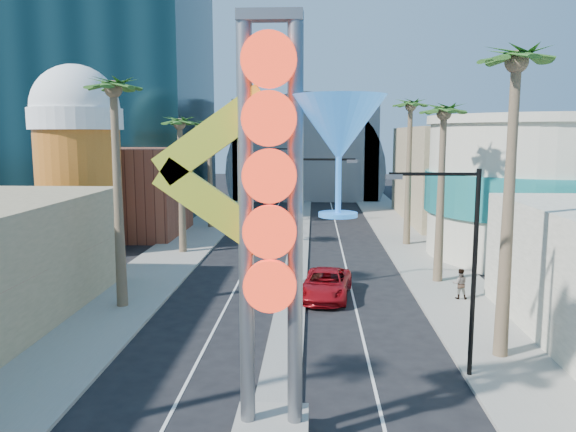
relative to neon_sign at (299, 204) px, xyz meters
name	(u,v)px	position (x,y,z in m)	size (l,w,h in m)	color
sidewalk_west	(191,240)	(-10.32, 32.04, -7.23)	(5.00, 100.00, 0.15)	gray
sidewalk_east	(410,242)	(8.68, 32.04, -7.23)	(5.00, 100.00, 0.15)	gray
median	(300,235)	(-0.82, 35.04, -7.23)	(1.60, 84.00, 0.15)	gray
brick_filler_west	(127,192)	(-16.82, 35.04, -3.31)	(10.00, 10.00, 8.00)	brown
filler_east	(453,175)	(15.18, 45.04, -2.31)	(10.00, 20.00, 10.00)	#93835F
beer_mug	(78,153)	(-17.82, 27.04, 0.54)	(7.00, 7.00, 14.50)	#B85B18
turquoise_building	(538,188)	(17.18, 27.04, -2.06)	(16.60, 16.60, 10.60)	#B4AE98
canopy	(306,168)	(-0.82, 69.04, -3.00)	(22.00, 16.00, 22.00)	slate
neon_sign	(299,204)	(0.00, 0.00, 0.00)	(6.53, 2.60, 12.55)	gray
streetlight_0	(302,209)	(-0.27, 17.04, -2.43)	(3.79, 0.25, 8.00)	black
streetlight_1	(297,178)	(-1.36, 41.04, -2.43)	(3.79, 0.25, 8.00)	black
streetlight_2	(462,254)	(5.91, 5.04, -2.47)	(3.45, 0.25, 8.00)	black
palm_1	(114,103)	(-9.82, 13.04, 3.52)	(2.40, 2.40, 12.70)	brown
palm_2	(180,131)	(-9.82, 27.04, 2.17)	(2.40, 2.40, 11.20)	brown
palm_3	(209,132)	(-9.82, 39.04, 2.17)	(2.40, 2.40, 11.20)	brown
palm_5	(515,81)	(8.18, 7.04, 3.96)	(2.40, 2.40, 13.20)	brown
palm_6	(444,123)	(8.18, 19.04, 2.62)	(2.40, 2.40, 11.70)	brown
palm_7	(410,115)	(8.18, 31.04, 3.52)	(2.40, 2.40, 12.70)	brown
red_pickup	(326,284)	(1.10, 15.48, -6.52)	(2.63, 5.70, 1.58)	#A20C13
pedestrian_b	(460,284)	(8.56, 15.15, -6.30)	(0.83, 0.65, 1.70)	gray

